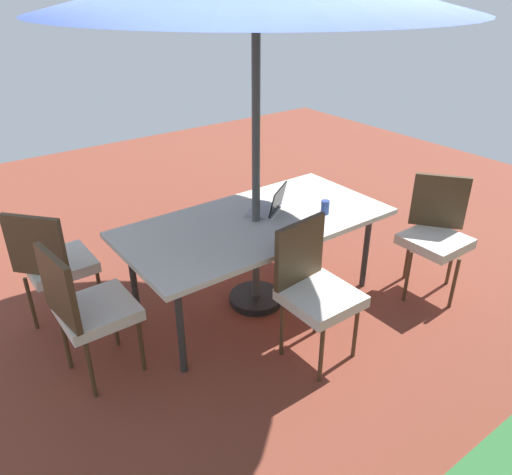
% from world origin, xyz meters
% --- Properties ---
extents(ground_plane, '(10.00, 10.00, 0.02)m').
position_xyz_m(ground_plane, '(0.00, 0.00, -0.01)').
color(ground_plane, brown).
extents(dining_table, '(2.07, 1.03, 0.75)m').
position_xyz_m(dining_table, '(0.00, 0.00, 0.70)').
color(dining_table, silver).
rests_on(dining_table, ground_plane).
extents(chair_north, '(0.47, 0.48, 0.98)m').
position_xyz_m(chair_north, '(0.05, 0.73, 0.55)').
color(chair_north, silver).
rests_on(chair_north, ground_plane).
extents(chair_northwest, '(0.58, 0.58, 0.98)m').
position_xyz_m(chair_northwest, '(-1.30, 0.72, 0.55)').
color(chair_northwest, silver).
rests_on(chair_northwest, ground_plane).
extents(chair_southeast, '(0.59, 0.58, 0.98)m').
position_xyz_m(chair_southeast, '(1.36, -0.66, 0.55)').
color(chair_southeast, silver).
rests_on(chair_southeast, ground_plane).
extents(chair_east, '(0.48, 0.47, 0.98)m').
position_xyz_m(chair_east, '(1.36, 0.04, 0.55)').
color(chair_east, silver).
rests_on(chair_east, ground_plane).
extents(laptop, '(0.40, 0.38, 0.21)m').
position_xyz_m(laptop, '(-0.18, -0.06, 0.80)').
color(laptop, '#B7B7BC').
rests_on(laptop, dining_table).
extents(cup, '(0.07, 0.07, 0.11)m').
position_xyz_m(cup, '(-0.50, 0.23, 0.80)').
color(cup, '#334C99').
rests_on(cup, dining_table).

